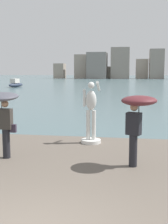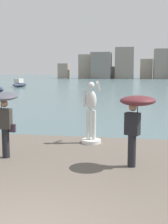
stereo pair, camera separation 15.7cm
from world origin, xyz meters
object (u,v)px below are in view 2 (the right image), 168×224
Objects in this scene: statue_white_figure at (91,117)px; boat_mid at (20,84)px; onlooker_right at (136,111)px; onlooker_left at (2,107)px.

boat_mid is (-20.38, 43.78, -0.76)m from statue_white_figure.
boat_mid is at bearing 114.95° from statue_white_figure.
onlooker_right is at bearing -57.91° from statue_white_figure.
boat_mid is (-18.06, 46.02, -1.34)m from onlooker_left.
statue_white_figure is at bearing 122.09° from onlooker_right.
onlooker_left reaches higher than onlooker_right.
onlooker_left is at bearing -68.58° from boat_mid.
statue_white_figure is 3.28m from onlooker_left.
statue_white_figure is at bearing 44.00° from onlooker_left.
statue_white_figure reaches higher than onlooker_right.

